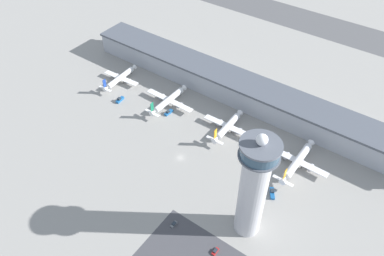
# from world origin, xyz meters

# --- Properties ---
(ground_plane) EXTENTS (1000.00, 1000.00, 0.00)m
(ground_plane) POSITION_xyz_m (0.00, 0.00, 0.00)
(ground_plane) COLOR gray
(terminal_building) EXTENTS (248.88, 25.00, 17.25)m
(terminal_building) POSITION_xyz_m (0.00, 70.00, 8.72)
(terminal_building) COLOR #A3A8B2
(terminal_building) RESTS_ON ground
(runway_strip) EXTENTS (373.32, 44.00, 0.01)m
(runway_strip) POSITION_xyz_m (0.00, 208.96, 0.00)
(runway_strip) COLOR #515154
(runway_strip) RESTS_ON ground
(control_tower) EXTENTS (18.21, 18.21, 66.33)m
(control_tower) POSITION_xyz_m (56.37, -18.11, 33.16)
(control_tower) COLOR #BCBCC1
(control_tower) RESTS_ON ground
(airplane_gate_alpha) EXTENTS (30.49, 35.06, 12.26)m
(airplane_gate_alpha) POSITION_xyz_m (-83.07, 35.44, 3.97)
(airplane_gate_alpha) COLOR white
(airplane_gate_alpha) RESTS_ON ground
(airplane_gate_bravo) EXTENTS (38.76, 36.57, 13.19)m
(airplane_gate_bravo) POSITION_xyz_m (-36.72, 35.49, 4.33)
(airplane_gate_bravo) COLOR white
(airplane_gate_bravo) RESTS_ON ground
(airplane_gate_charlie) EXTENTS (35.32, 33.41, 13.34)m
(airplane_gate_charlie) POSITION_xyz_m (10.89, 36.92, 4.19)
(airplane_gate_charlie) COLOR white
(airplane_gate_charlie) RESTS_ON ground
(airplane_gate_delta) EXTENTS (37.45, 39.28, 13.92)m
(airplane_gate_delta) POSITION_xyz_m (60.27, 35.10, 4.35)
(airplane_gate_delta) COLOR white
(airplane_gate_delta) RESTS_ON ground
(service_truck_catering) EXTENTS (6.00, 7.86, 2.67)m
(service_truck_catering) POSITION_xyz_m (57.84, 8.18, 0.92)
(service_truck_catering) COLOR black
(service_truck_catering) RESTS_ON ground
(service_truck_fuel) EXTENTS (3.17, 7.35, 3.00)m
(service_truck_fuel) POSITION_xyz_m (-68.08, 18.59, 1.04)
(service_truck_fuel) COLOR black
(service_truck_fuel) RESTS_ON ground
(service_truck_baggage) EXTENTS (2.76, 7.19, 2.50)m
(service_truck_baggage) POSITION_xyz_m (-31.30, 28.21, 0.86)
(service_truck_baggage) COLOR black
(service_truck_baggage) RESTS_ON ground
(car_maroon_suv) EXTENTS (1.99, 4.23, 1.52)m
(car_maroon_suv) POSITION_xyz_m (25.37, -39.25, 0.59)
(car_maroon_suv) COLOR black
(car_maroon_suv) RESTS_ON ground
(car_blue_compact) EXTENTS (1.89, 4.38, 1.44)m
(car_blue_compact) POSITION_xyz_m (51.13, -39.39, 0.56)
(car_blue_compact) COLOR black
(car_blue_compact) RESTS_ON ground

